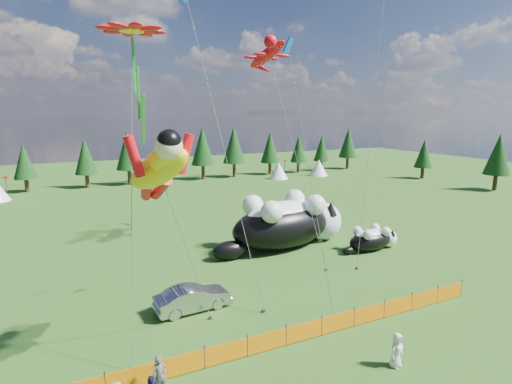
% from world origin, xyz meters
% --- Properties ---
extents(ground, '(160.00, 160.00, 0.00)m').
position_xyz_m(ground, '(0.00, 0.00, 0.00)').
color(ground, '#14380A').
rests_on(ground, ground).
extents(safety_fence, '(22.06, 0.06, 1.10)m').
position_xyz_m(safety_fence, '(0.00, -3.00, 0.50)').
color(safety_fence, '#262626').
rests_on(safety_fence, ground).
extents(tree_line, '(90.00, 4.00, 8.00)m').
position_xyz_m(tree_line, '(0.00, 45.00, 4.00)').
color(tree_line, black).
rests_on(tree_line, ground).
extents(festival_tents, '(50.00, 3.20, 2.80)m').
position_xyz_m(festival_tents, '(11.00, 40.00, 1.40)').
color(festival_tents, white).
rests_on(festival_tents, ground).
extents(cat_large, '(12.18, 5.40, 4.40)m').
position_xyz_m(cat_large, '(6.22, 9.42, 2.09)').
color(cat_large, black).
rests_on(cat_large, ground).
extents(cat_small, '(5.39, 2.02, 1.95)m').
position_xyz_m(cat_small, '(11.99, 5.81, 0.93)').
color(cat_small, black).
rests_on(cat_small, ground).
extents(car, '(4.34, 1.79, 1.40)m').
position_xyz_m(car, '(-3.93, 2.30, 0.70)').
color(car, '#AEAFB3').
rests_on(car, ground).
extents(spectator_a, '(0.59, 0.40, 1.59)m').
position_xyz_m(spectator_a, '(-7.05, -3.72, 0.80)').
color(spectator_a, '#525156').
rests_on(spectator_a, ground).
extents(spectator_e, '(0.85, 0.64, 1.55)m').
position_xyz_m(spectator_e, '(2.54, -6.39, 0.78)').
color(spectator_e, silver).
rests_on(spectator_e, ground).
extents(superhero_kite, '(5.62, 5.49, 10.80)m').
position_xyz_m(superhero_kite, '(-6.28, -1.48, 8.55)').
color(superhero_kite, yellow).
rests_on(superhero_kite, ground).
extents(gecko_kite, '(4.25, 11.18, 17.34)m').
position_xyz_m(gecko_kite, '(5.24, 11.44, 15.27)').
color(gecko_kite, red).
rests_on(gecko_kite, ground).
extents(flower_kite, '(3.03, 3.95, 14.46)m').
position_xyz_m(flower_kite, '(-6.69, 0.53, 14.08)').
color(flower_kite, red).
rests_on(flower_kite, ground).
extents(diamond_kite_a, '(2.69, 5.91, 18.29)m').
position_xyz_m(diamond_kite_a, '(-2.61, 5.39, 16.04)').
color(diamond_kite_a, blue).
rests_on(diamond_kite_a, ground).
extents(diamond_kite_b, '(5.49, 5.04, 21.98)m').
position_xyz_m(diamond_kite_b, '(12.94, 7.18, 19.14)').
color(diamond_kite_b, '#0C9791').
rests_on(diamond_kite_b, ground).
extents(diamond_kite_c, '(2.05, 3.22, 14.95)m').
position_xyz_m(diamond_kite_c, '(0.96, 0.43, 13.59)').
color(diamond_kite_c, blue).
rests_on(diamond_kite_c, ground).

